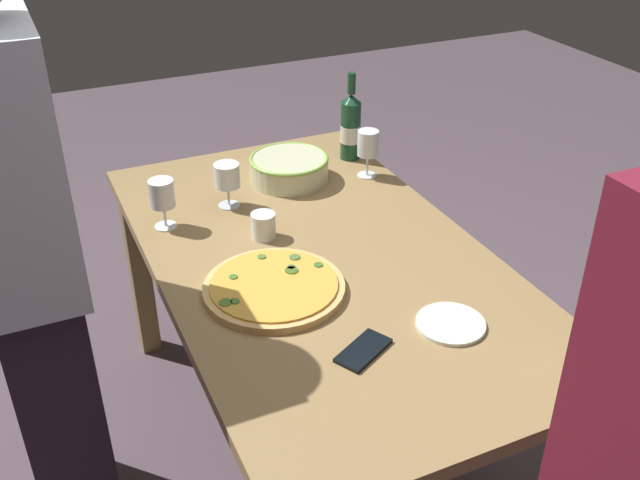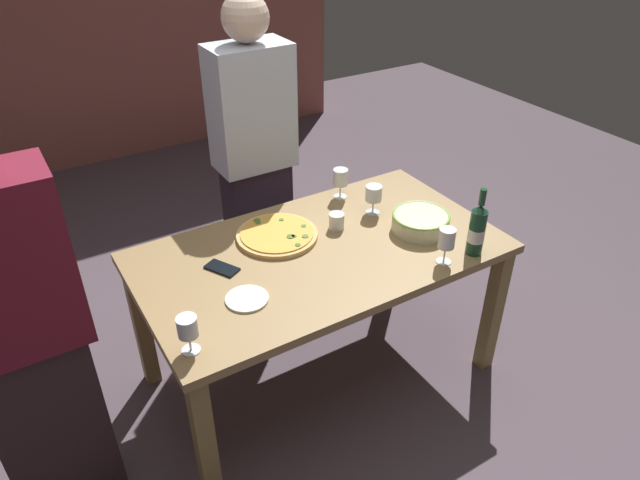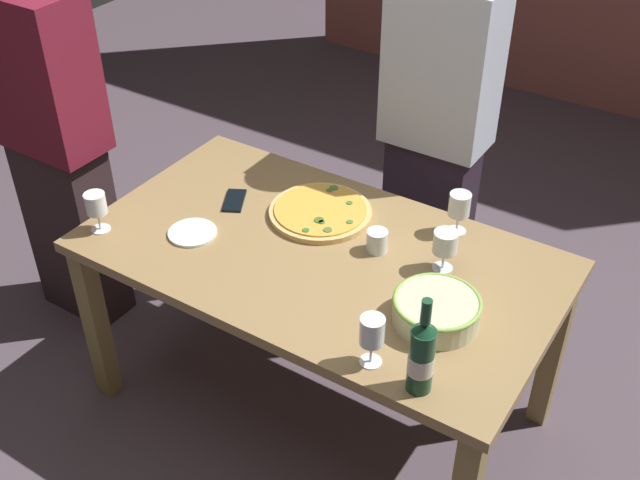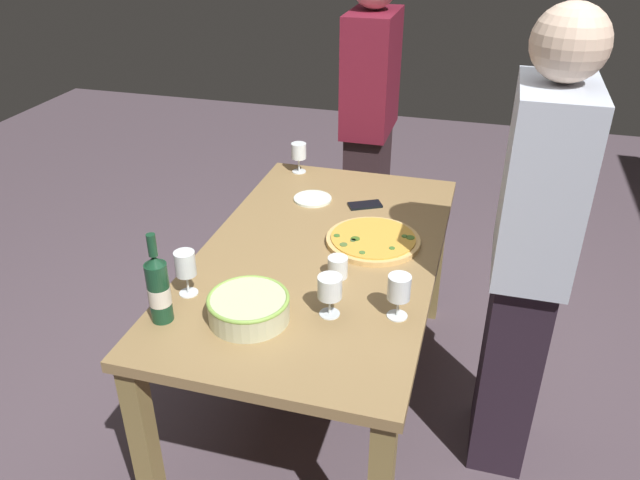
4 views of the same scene
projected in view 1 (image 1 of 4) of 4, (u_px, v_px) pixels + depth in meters
ground_plane at (320, 444)px, 2.43m from camera, size 8.00×8.00×0.00m
dining_table at (320, 282)px, 2.09m from camera, size 1.60×0.90×0.75m
pizza at (274, 287)px, 1.88m from camera, size 0.37×0.37×0.03m
serving_bowl at (289, 168)px, 2.43m from camera, size 0.27×0.27×0.08m
wine_bottle at (351, 126)px, 2.55m from camera, size 0.07×0.07×0.31m
wine_glass_near_pizza at (227, 178)px, 2.25m from camera, size 0.08×0.08×0.14m
wine_glass_by_bottle at (162, 195)px, 2.13m from camera, size 0.08×0.08×0.15m
wine_glass_far_left at (368, 145)px, 2.43m from camera, size 0.07×0.07×0.16m
wine_glass_far_right at (591, 343)px, 1.54m from camera, size 0.07×0.07×0.15m
cup_amber at (263, 226)px, 2.11m from camera, size 0.07×0.07×0.08m
side_plate at (451, 324)px, 1.76m from camera, size 0.17×0.17×0.01m
cell_phone at (363, 350)px, 1.68m from camera, size 0.13×0.16×0.01m
person_host at (28, 270)px, 1.76m from camera, size 0.40×0.24×1.70m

